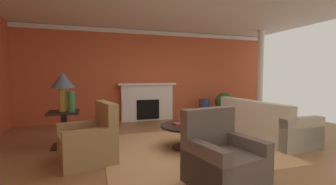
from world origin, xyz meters
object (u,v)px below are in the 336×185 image
at_px(table_lamp, 63,84).
at_px(potted_plant, 224,103).
at_px(sofa, 262,125).
at_px(coffee_table, 187,131).
at_px(side_table, 64,127).
at_px(vase_tall_corner, 204,109).
at_px(armchair_facing_fireplace, 222,161).
at_px(vase_on_side_table, 71,101).
at_px(fireplace, 147,103).
at_px(armchair_near_window, 90,143).

distance_m(table_lamp, potted_plant, 4.94).
height_order(sofa, coffee_table, sofa).
bearing_deg(side_table, vase_tall_corner, 25.45).
relative_size(armchair_facing_fireplace, potted_plant, 1.14).
bearing_deg(vase_tall_corner, sofa, -87.46).
bearing_deg(table_lamp, vase_tall_corner, 25.45).
height_order(side_table, table_lamp, table_lamp).
distance_m(sofa, table_lamp, 4.25).
height_order(vase_tall_corner, potted_plant, potted_plant).
height_order(armchair_facing_fireplace, vase_on_side_table, vase_on_side_table).
height_order(vase_on_side_table, potted_plant, vase_on_side_table).
distance_m(vase_on_side_table, potted_plant, 4.81).
bearing_deg(armchair_facing_fireplace, table_lamp, 131.27).
bearing_deg(vase_tall_corner, vase_on_side_table, -152.26).
relative_size(fireplace, vase_tall_corner, 2.89).
xyz_separation_m(fireplace, vase_tall_corner, (1.83, -0.30, -0.24)).
bearing_deg(vase_on_side_table, armchair_near_window, -69.15).
height_order(armchair_near_window, potted_plant, armchair_near_window).
height_order(fireplace, vase_on_side_table, fireplace).
height_order(armchair_near_window, vase_on_side_table, vase_on_side_table).
distance_m(table_lamp, vase_on_side_table, 0.38).
xyz_separation_m(table_lamp, vase_on_side_table, (0.15, -0.12, -0.33)).
xyz_separation_m(armchair_near_window, armchair_facing_fireplace, (1.59, -1.39, 0.00)).
bearing_deg(vase_tall_corner, side_table, -154.55).
xyz_separation_m(armchair_facing_fireplace, side_table, (-2.06, 2.35, 0.09)).
xyz_separation_m(fireplace, table_lamp, (-2.15, -2.19, 0.68)).
relative_size(coffee_table, side_table, 1.43).
bearing_deg(side_table, armchair_near_window, -63.93).
relative_size(armchair_near_window, coffee_table, 0.96).
bearing_deg(vase_tall_corner, fireplace, 170.69).
bearing_deg(table_lamp, potted_plant, 20.39).
xyz_separation_m(fireplace, potted_plant, (2.43, -0.49, -0.06)).
distance_m(vase_tall_corner, potted_plant, 0.66).
xyz_separation_m(sofa, table_lamp, (-4.09, 0.68, 0.93)).
distance_m(sofa, armchair_near_window, 3.63).
bearing_deg(armchair_facing_fireplace, potted_plant, 58.16).
distance_m(sofa, vase_tall_corner, 2.57).
bearing_deg(side_table, table_lamp, 90.00).
bearing_deg(vase_on_side_table, vase_tall_corner, 27.74).
relative_size(sofa, armchair_near_window, 2.22).
xyz_separation_m(armchair_near_window, side_table, (-0.47, 0.96, 0.09)).
bearing_deg(vase_on_side_table, table_lamp, 141.34).
height_order(armchair_near_window, armchair_facing_fireplace, same).
relative_size(coffee_table, vase_on_side_table, 2.54).
relative_size(side_table, vase_tall_corner, 1.12).
bearing_deg(armchair_facing_fireplace, vase_on_side_table, 130.62).
height_order(side_table, potted_plant, potted_plant).
distance_m(fireplace, vase_tall_corner, 1.87).
bearing_deg(vase_on_side_table, sofa, -8.06).
relative_size(coffee_table, table_lamp, 1.33).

